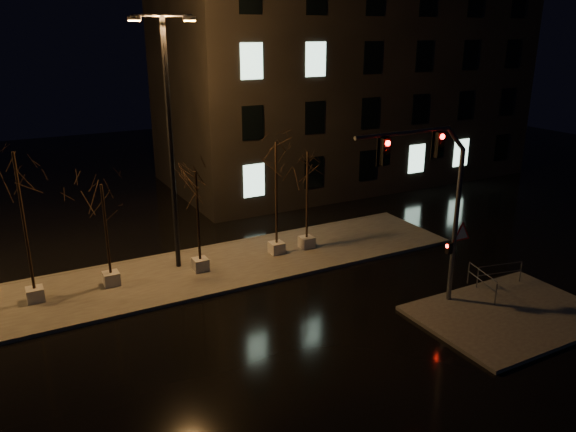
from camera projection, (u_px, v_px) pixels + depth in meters
ground at (294, 322)px, 20.98m from camera, size 90.00×90.00×0.00m
median at (231, 264)px, 25.96m from camera, size 22.00×5.00×0.15m
sidewalk_corner at (510, 314)px, 21.41m from camera, size 7.00×5.00×0.15m
building at (344, 72)px, 39.94m from camera, size 25.00×12.00×15.00m
tree_0 at (18, 187)px, 20.87m from camera, size 1.80×1.80×6.19m
tree_1 at (104, 207)px, 22.69m from camera, size 1.80×1.80×4.51m
tree_2 at (197, 194)px, 24.07m from camera, size 1.80×1.80×4.66m
tree_3 at (276, 168)px, 25.76m from camera, size 1.80×1.80×5.57m
tree_4 at (307, 174)px, 26.62m from camera, size 1.80×1.80×4.95m
traffic_signal_mast at (437, 192)px, 20.51m from camera, size 5.74×0.27×7.01m
streetlight_main at (170, 129)px, 23.63m from camera, size 2.66×1.11×10.85m
guard_rail_a at (500, 271)px, 23.58m from camera, size 2.13×0.48×0.94m
guard_rail_b at (482, 279)px, 22.73m from camera, size 0.58×2.02×0.99m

